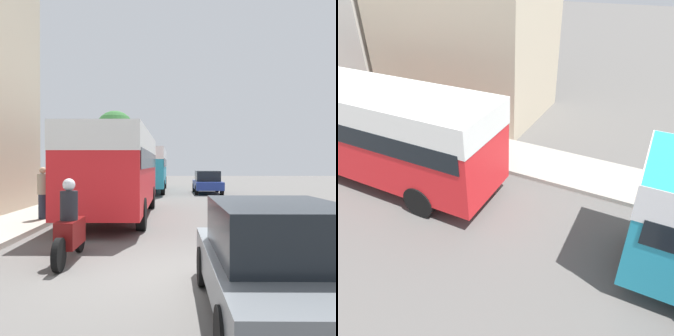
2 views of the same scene
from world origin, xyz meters
The scene contains 2 objects.
bus_lead centered at (-2.02, 7.59, 2.07)m, with size 2.53×9.25×3.20m.
pedestrian_walking_away centered at (-4.39, 6.09, 1.06)m, with size 0.38×0.38×1.78m.
Camera 2 is at (4.73, 16.06, 6.46)m, focal length 35.00 mm.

